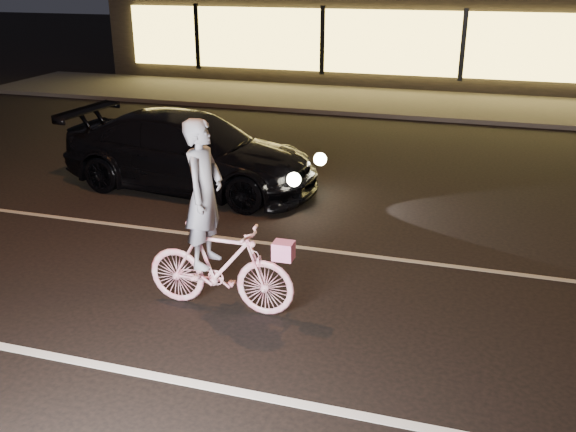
% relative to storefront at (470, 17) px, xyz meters
% --- Properties ---
extents(ground, '(90.00, 90.00, 0.00)m').
position_rel_storefront_xyz_m(ground, '(0.00, -18.97, -2.15)').
color(ground, black).
rests_on(ground, ground).
extents(lane_stripe_near, '(60.00, 0.12, 0.01)m').
position_rel_storefront_xyz_m(lane_stripe_near, '(0.00, -20.47, -2.14)').
color(lane_stripe_near, silver).
rests_on(lane_stripe_near, ground).
extents(lane_stripe_far, '(60.00, 0.10, 0.01)m').
position_rel_storefront_xyz_m(lane_stripe_far, '(0.00, -16.97, -2.14)').
color(lane_stripe_far, gray).
rests_on(lane_stripe_far, ground).
extents(sidewalk, '(30.00, 4.00, 0.12)m').
position_rel_storefront_xyz_m(sidewalk, '(0.00, -5.97, -2.09)').
color(sidewalk, '#383533').
rests_on(sidewalk, ground).
extents(storefront, '(25.40, 8.42, 4.20)m').
position_rel_storefront_xyz_m(storefront, '(0.00, 0.00, 0.00)').
color(storefront, black).
rests_on(storefront, ground).
extents(cyclist, '(1.85, 0.64, 2.32)m').
position_rel_storefront_xyz_m(cyclist, '(-2.04, -18.97, -1.32)').
color(cyclist, '#E33D6C').
rests_on(cyclist, ground).
extents(sedan, '(4.97, 2.38, 1.40)m').
position_rel_storefront_xyz_m(sedan, '(-4.27, -14.92, -1.45)').
color(sedan, black).
rests_on(sedan, ground).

